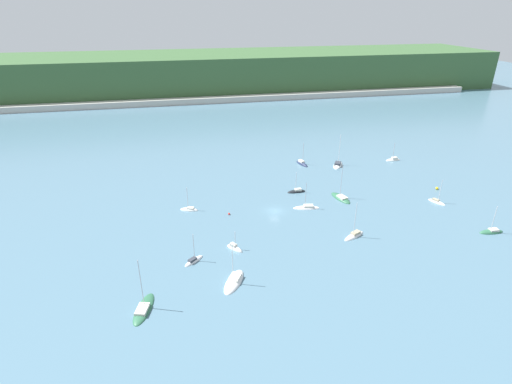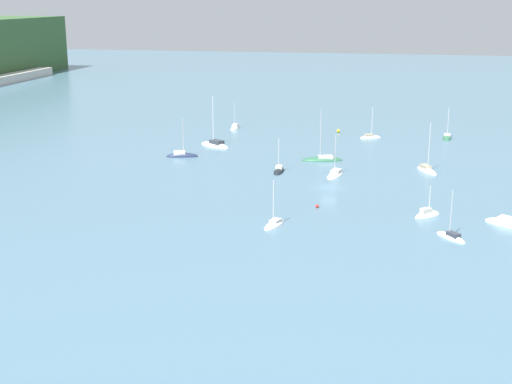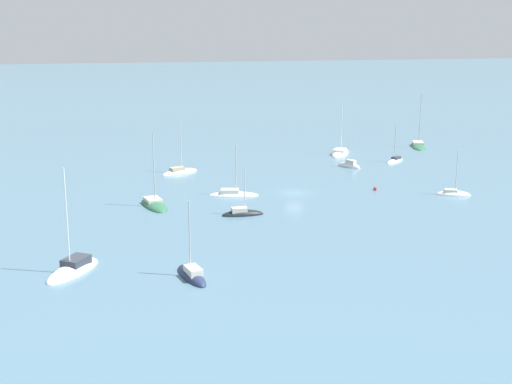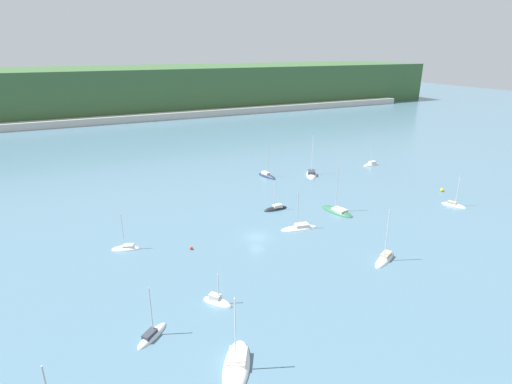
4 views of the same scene
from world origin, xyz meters
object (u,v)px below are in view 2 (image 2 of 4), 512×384
Objects in this scene: sailboat_1 at (235,128)px; sailboat_10 at (427,216)px; sailboat_2 at (274,225)px; mooring_buoy_0 at (338,131)px; sailboat_6 at (182,156)px; sailboat_13 at (215,145)px; sailboat_0 at (427,171)px; sailboat_4 at (370,138)px; sailboat_7 at (451,238)px; mooring_buoy_1 at (317,206)px; sailboat_12 at (447,138)px; sailboat_5 at (279,171)px; sailboat_9 at (335,175)px; sailboat_3 at (322,160)px.

sailboat_1 reaches higher than sailboat_10.
sailboat_2 is 9.07× the size of mooring_buoy_0.
sailboat_6 is 12.44m from sailboat_13.
sailboat_13 is (14.54, 44.90, 0.01)m from sailboat_0.
sailboat_4 is at bearing 79.90° from sailboat_1.
sailboat_7 is 13.40× the size of mooring_buoy_1.
sailboat_0 reaches higher than sailboat_2.
sailboat_12 is (31.18, -54.14, -0.03)m from sailboat_6.
sailboat_5 is (32.13, 4.94, 0.02)m from sailboat_2.
sailboat_7 is at bearing 41.29° from sailboat_5.
sailboat_4 reaches higher than sailboat_10.
sailboat_13 is at bearing -65.21° from sailboat_12.
sailboat_9 reaches higher than sailboat_5.
sailboat_7 is at bearing -23.99° from sailboat_0.
sailboat_2 is at bearing -71.77° from sailboat_6.
sailboat_1 is 0.99× the size of sailboat_7.
sailboat_6 is 15.95× the size of mooring_buoy_1.
sailboat_5 is 0.81× the size of sailboat_6.
sailboat_4 is at bearing -28.98° from sailboat_7.
sailboat_12 is at bearing -127.24° from sailboat_13.
sailboat_5 is at bearing 100.74° from sailboat_10.
sailboat_2 is 74.34m from mooring_buoy_0.
sailboat_12 reaches higher than sailboat_2.
sailboat_2 is 0.67× the size of sailboat_3.
sailboat_13 reaches higher than mooring_buoy_1.
sailboat_13 reaches higher than sailboat_1.
sailboat_3 is 39.57m from sailboat_10.
sailboat_6 is at bearing -6.62° from sailboat_1.
sailboat_9 is (-37.19, 4.51, -0.00)m from sailboat_4.
sailboat_3 is at bearing 38.23° from sailboat_1.
mooring_buoy_1 is (-58.66, 5.24, 0.16)m from sailboat_4.
sailboat_9 is 21.48m from mooring_buoy_1.
sailboat_1 is 0.61× the size of sailboat_13.
sailboat_13 is (20.60, 17.82, 0.03)m from sailboat_5.
sailboat_4 is 37.46m from sailboat_9.
sailboat_13 is at bearing -178.43° from sailboat_4.
sailboat_5 is 1.26× the size of sailboat_10.
mooring_buoy_1 is (-64.08, -2.64, -0.14)m from mooring_buoy_0.
sailboat_4 reaches higher than mooring_buoy_1.
sailboat_10 is 0.47× the size of sailboat_13.
sailboat_13 is 50.71m from mooring_buoy_1.
sailboat_2 is 32.19m from sailboat_9.
sailboat_12 is at bearing 86.54° from sailboat_1.
sailboat_0 is at bearing 101.94° from sailboat_5.
sailboat_10 is (-29.24, 0.59, -0.01)m from sailboat_0.
sailboat_4 is 0.96× the size of sailboat_9.
sailboat_4 reaches higher than mooring_buoy_0.
sailboat_6 is (2.70, 48.74, -0.01)m from sailboat_0.
sailboat_12 is 14.54× the size of mooring_buoy_1.
sailboat_9 reaches higher than sailboat_1.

